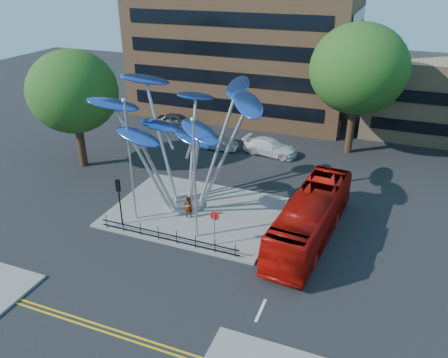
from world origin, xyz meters
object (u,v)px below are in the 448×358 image
at_px(red_bus, 311,217).
at_px(pedestrian, 188,207).
at_px(leaf_sculpture, 183,119).
at_px(parked_car_left, 177,121).
at_px(tree_right, 359,69).
at_px(tree_left, 73,92).
at_px(traffic_light_island, 119,193).
at_px(no_entry_sign_island, 215,223).
at_px(street_lamp_left, 129,151).
at_px(street_lamp_right, 195,169).
at_px(parked_car_right, 270,147).
at_px(parked_car_mid, 219,143).

bearing_deg(red_bus, pedestrian, -169.45).
xyz_separation_m(leaf_sculpture, red_bus, (9.55, -0.95, -5.27)).
bearing_deg(parked_car_left, pedestrian, -153.01).
relative_size(tree_right, red_bus, 1.05).
bearing_deg(pedestrian, leaf_sculpture, -76.37).
bearing_deg(tree_left, traffic_light_island, -39.81).
height_order(red_bus, pedestrian, red_bus).
height_order(tree_left, no_entry_sign_island, tree_left).
bearing_deg(street_lamp_left, parked_car_left, 108.28).
bearing_deg(street_lamp_right, red_bus, 21.35).
distance_m(street_lamp_left, no_entry_sign_island, 7.47).
bearing_deg(no_entry_sign_island, parked_car_right, 93.20).
height_order(tree_left, pedestrian, tree_left).
distance_m(tree_right, parked_car_mid, 14.63).
bearing_deg(traffic_light_island, tree_right, 56.31).
bearing_deg(tree_right, no_entry_sign_island, -107.12).
bearing_deg(traffic_light_island, red_bus, 14.50).
distance_m(pedestrian, parked_car_right, 13.79).
bearing_deg(leaf_sculpture, parked_car_right, 75.12).
height_order(red_bus, parked_car_right, red_bus).
xyz_separation_m(parked_car_left, parked_car_right, (11.78, -3.61, -0.04)).
relative_size(parked_car_mid, parked_car_right, 0.73).
bearing_deg(parked_car_left, red_bus, -134.47).
bearing_deg(tree_left, parked_car_mid, 38.58).
distance_m(leaf_sculpture, parked_car_left, 18.77).
bearing_deg(tree_right, traffic_light_island, -123.69).
bearing_deg(traffic_light_island, leaf_sculpture, 54.96).
bearing_deg(street_lamp_right, tree_left, 154.23).
bearing_deg(tree_left, parked_car_left, 74.80).
xyz_separation_m(leaf_sculpture, street_lamp_right, (2.57, -3.68, -1.78)).
relative_size(street_lamp_left, parked_car_left, 1.87).
height_order(traffic_light_island, pedestrian, traffic_light_island).
xyz_separation_m(tree_left, red_bus, (21.48, -4.27, -5.19)).
height_order(street_lamp_left, parked_car_right, street_lamp_left).
distance_m(street_lamp_left, traffic_light_island, 2.96).
distance_m(street_lamp_right, pedestrian, 4.82).
relative_size(tree_left, pedestrian, 6.20).
xyz_separation_m(tree_left, parked_car_mid, (10.03, 8.00, -6.16)).
relative_size(traffic_light_island, parked_car_right, 0.65).
xyz_separation_m(tree_right, traffic_light_island, (-13.00, -19.50, -5.42)).
height_order(tree_right, tree_left, tree_right).
height_order(street_lamp_right, pedestrian, street_lamp_right).
bearing_deg(street_lamp_left, parked_car_right, 69.66).
distance_m(leaf_sculpture, parked_car_right, 13.77).
bearing_deg(street_lamp_left, parked_car_mid, 87.91).
relative_size(tree_left, street_lamp_left, 1.17).
bearing_deg(red_bus, parked_car_left, 143.31).
relative_size(tree_left, traffic_light_island, 3.01).
bearing_deg(parked_car_left, street_lamp_left, -163.95).
bearing_deg(tree_right, leaf_sculpture, -123.31).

